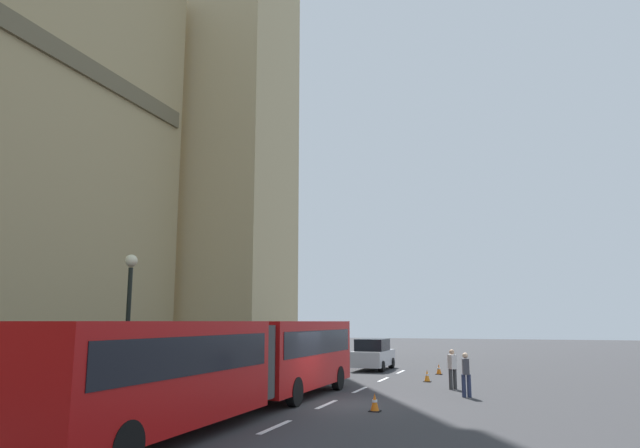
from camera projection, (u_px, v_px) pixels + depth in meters
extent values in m
plane|color=#333335|center=(329.00, 404.00, 20.32)|extent=(160.00, 160.00, 0.00)
cube|color=silver|center=(275.00, 427.00, 15.78)|extent=(2.20, 0.16, 0.01)
cube|color=silver|center=(327.00, 404.00, 20.07)|extent=(2.20, 0.16, 0.01)
cube|color=silver|center=(360.00, 390.00, 24.37)|extent=(2.20, 0.16, 0.01)
cube|color=silver|center=(383.00, 380.00, 28.66)|extent=(2.20, 0.16, 0.01)
cube|color=silver|center=(401.00, 372.00, 32.95)|extent=(2.20, 0.16, 0.01)
cube|color=tan|center=(232.00, 73.00, 49.99)|extent=(9.23, 9.23, 48.82)
cube|color=#B20F0F|center=(291.00, 353.00, 22.46)|extent=(8.25, 2.50, 2.50)
cube|color=black|center=(291.00, 342.00, 22.54)|extent=(7.59, 2.54, 0.90)
cube|color=#B20F0F|center=(153.00, 373.00, 13.92)|extent=(8.25, 2.50, 2.50)
cube|color=black|center=(154.00, 354.00, 14.00)|extent=(7.59, 2.54, 0.90)
cylinder|color=#3F3F3F|center=(238.00, 361.00, 18.19)|extent=(2.38, 2.38, 2.25)
cylinder|color=black|center=(338.00, 378.00, 24.38)|extent=(1.00, 0.30, 1.00)
cylinder|color=black|center=(294.00, 392.00, 19.60)|extent=(1.00, 0.30, 1.00)
cylinder|color=black|center=(123.00, 446.00, 11.06)|extent=(1.00, 0.30, 1.00)
cube|color=#B7B7BC|center=(373.00, 358.00, 34.56)|extent=(4.40, 1.80, 0.90)
cube|color=black|center=(372.00, 345.00, 34.51)|extent=(2.46, 1.66, 0.70)
cylinder|color=black|center=(391.00, 363.00, 35.56)|extent=(0.64, 0.30, 0.64)
cylinder|color=black|center=(382.00, 366.00, 32.93)|extent=(0.64, 0.30, 0.64)
cube|color=black|center=(375.00, 411.00, 18.52)|extent=(0.36, 0.36, 0.03)
cone|color=orange|center=(375.00, 402.00, 18.57)|extent=(0.28, 0.28, 0.55)
cylinder|color=white|center=(375.00, 401.00, 18.57)|extent=(0.17, 0.17, 0.08)
cube|color=black|center=(427.00, 382.00, 27.61)|extent=(0.36, 0.36, 0.03)
cone|color=orange|center=(427.00, 375.00, 27.66)|extent=(0.28, 0.28, 0.55)
cylinder|color=white|center=(427.00, 375.00, 27.67)|extent=(0.17, 0.17, 0.08)
cube|color=black|center=(439.00, 374.00, 31.44)|extent=(0.36, 0.36, 0.03)
cone|color=orange|center=(439.00, 369.00, 31.49)|extent=(0.28, 0.28, 0.55)
cylinder|color=white|center=(439.00, 368.00, 31.49)|extent=(0.17, 0.17, 0.08)
cylinder|color=black|center=(123.00, 402.00, 19.63)|extent=(0.32, 0.32, 0.30)
cylinder|color=black|center=(127.00, 336.00, 20.01)|extent=(0.16, 0.16, 4.80)
sphere|color=beige|center=(131.00, 261.00, 20.46)|extent=(0.44, 0.44, 0.44)
cylinder|color=#262D4C|center=(464.00, 386.00, 22.04)|extent=(0.16, 0.16, 0.86)
cylinder|color=#262D4C|center=(469.00, 386.00, 22.01)|extent=(0.16, 0.16, 0.86)
cube|color=#3F3F47|center=(466.00, 367.00, 22.15)|extent=(0.44, 0.31, 0.60)
sphere|color=beige|center=(465.00, 356.00, 22.22)|extent=(0.22, 0.22, 0.22)
cylinder|color=#333333|center=(455.00, 379.00, 24.62)|extent=(0.16, 0.16, 0.86)
cylinder|color=#333333|center=(451.00, 379.00, 24.57)|extent=(0.16, 0.16, 0.86)
cube|color=silver|center=(452.00, 362.00, 24.72)|extent=(0.47, 0.42, 0.60)
sphere|color=tan|center=(452.00, 352.00, 24.79)|extent=(0.22, 0.22, 0.22)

